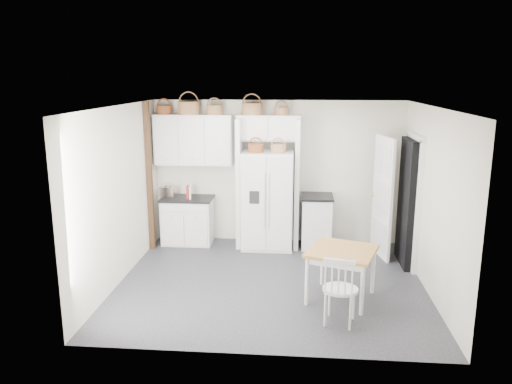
{
  "coord_description": "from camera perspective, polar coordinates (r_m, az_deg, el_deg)",
  "views": [
    {
      "loc": [
        0.38,
        -6.96,
        3.0
      ],
      "look_at": [
        -0.26,
        0.4,
        1.29
      ],
      "focal_mm": 35.0,
      "sensor_mm": 36.0,
      "label": 1
    }
  ],
  "objects": [
    {
      "name": "doorway_void",
      "position": [
        8.39,
        17.04,
        -1.17
      ],
      "size": [
        0.18,
        0.85,
        2.05
      ],
      "primitive_type": "cube",
      "color": "black",
      "rests_on": "floor"
    },
    {
      "name": "upper_cabinet",
      "position": [
        9.05,
        -7.13,
        5.95
      ],
      "size": [
        1.4,
        0.34,
        0.9
      ],
      "primitive_type": "cube",
      "color": "silver",
      "rests_on": "wall_back"
    },
    {
      "name": "basket_upper_b",
      "position": [
        9.02,
        -7.69,
        9.5
      ],
      "size": [
        0.39,
        0.39,
        0.23
      ],
      "primitive_type": "cylinder",
      "color": "brown",
      "rests_on": "upper_cabinet"
    },
    {
      "name": "fridge_panel_right",
      "position": [
        8.85,
        4.7,
        0.92
      ],
      "size": [
        0.08,
        0.6,
        2.3
      ],
      "primitive_type": "cube",
      "color": "silver",
      "rests_on": "floor"
    },
    {
      "name": "basket_fridge_b",
      "position": [
        8.56,
        2.55,
        4.97
      ],
      "size": [
        0.26,
        0.26,
        0.14
      ],
      "primitive_type": "cylinder",
      "color": "brown",
      "rests_on": "refrigerator"
    },
    {
      "name": "basket_fridge_a",
      "position": [
        8.59,
        -0.03,
        5.01
      ],
      "size": [
        0.26,
        0.26,
        0.14
      ],
      "primitive_type": "cylinder",
      "color": "brown",
      "rests_on": "refrigerator"
    },
    {
      "name": "wall_right",
      "position": [
        7.4,
        19.43,
        -1.01
      ],
      "size": [
        0.0,
        4.0,
        4.0
      ],
      "primitive_type": "plane",
      "rotation": [
        1.57,
        0.0,
        -1.57
      ],
      "color": "silver",
      "rests_on": "floor"
    },
    {
      "name": "wall_left",
      "position": [
        7.63,
        -15.37,
        -0.33
      ],
      "size": [
        0.0,
        4.0,
        4.0
      ],
      "primitive_type": "plane",
      "rotation": [
        1.57,
        0.0,
        1.57
      ],
      "color": "silver",
      "rests_on": "floor"
    },
    {
      "name": "counter_right",
      "position": [
        8.91,
        7.0,
        -0.51
      ],
      "size": [
        0.56,
        0.66,
        0.04
      ],
      "primitive_type": "cube",
      "color": "black",
      "rests_on": "base_cab_right"
    },
    {
      "name": "bridge_cabinet",
      "position": [
        8.85,
        1.49,
        7.35
      ],
      "size": [
        1.12,
        0.34,
        0.45
      ],
      "primitive_type": "cube",
      "color": "silver",
      "rests_on": "wall_back"
    },
    {
      "name": "wall_back",
      "position": [
        9.12,
        2.46,
        2.28
      ],
      "size": [
        4.5,
        0.0,
        4.5
      ],
      "primitive_type": "plane",
      "rotation": [
        1.57,
        0.0,
        0.0
      ],
      "color": "silver",
      "rests_on": "floor"
    },
    {
      "name": "windsor_chair",
      "position": [
        6.34,
        9.61,
        -10.91
      ],
      "size": [
        0.52,
        0.49,
        0.89
      ],
      "primitive_type": "cube",
      "rotation": [
        0.0,
        0.0,
        -0.23
      ],
      "color": "silver",
      "rests_on": "floor"
    },
    {
      "name": "refrigerator",
      "position": [
        8.85,
        1.36,
        -0.93
      ],
      "size": [
        0.9,
        0.72,
        1.73
      ],
      "primitive_type": "cube",
      "color": "silver",
      "rests_on": "floor"
    },
    {
      "name": "ceiling",
      "position": [
        6.98,
        1.84,
        9.73
      ],
      "size": [
        4.5,
        4.5,
        0.0
      ],
      "primitive_type": "plane",
      "color": "white",
      "rests_on": "wall_back"
    },
    {
      "name": "fridge_panel_left",
      "position": [
        8.91,
        -1.87,
        1.04
      ],
      "size": [
        0.08,
        0.6,
        2.3
      ],
      "primitive_type": "cube",
      "color": "silver",
      "rests_on": "floor"
    },
    {
      "name": "base_cab_left",
      "position": [
        9.26,
        -7.8,
        -3.34
      ],
      "size": [
        0.89,
        0.56,
        0.82
      ],
      "primitive_type": "cube",
      "color": "silver",
      "rests_on": "floor"
    },
    {
      "name": "floor",
      "position": [
        7.59,
        1.69,
        -10.28
      ],
      "size": [
        4.5,
        4.5,
        0.0
      ],
      "primitive_type": "plane",
      "color": "#212229",
      "rests_on": "ground"
    },
    {
      "name": "basket_bridge_b",
      "position": [
        8.81,
        2.93,
        9.23
      ],
      "size": [
        0.24,
        0.24,
        0.14
      ],
      "primitive_type": "cylinder",
      "color": "brown",
      "rests_on": "bridge_cabinet"
    },
    {
      "name": "basket_bridge_a",
      "position": [
        8.84,
        -0.48,
        9.48
      ],
      "size": [
        0.36,
        0.36,
        0.2
      ],
      "primitive_type": "cylinder",
      "color": "brown",
      "rests_on": "bridge_cabinet"
    },
    {
      "name": "dining_table",
      "position": [
        7.03,
        9.69,
        -9.25
      ],
      "size": [
        1.09,
        1.09,
        0.72
      ],
      "primitive_type": "cube",
      "rotation": [
        0.0,
        0.0,
        -0.33
      ],
      "color": "olive",
      "rests_on": "floor"
    },
    {
      "name": "cookbook_red",
      "position": [
        9.03,
        -7.8,
        -0.04
      ],
      "size": [
        0.04,
        0.16,
        0.23
      ],
      "primitive_type": "cube",
      "rotation": [
        0.0,
        0.0,
        0.06
      ],
      "color": "#AA1D1C",
      "rests_on": "counter_left"
    },
    {
      "name": "door_slab",
      "position": [
        8.64,
        14.26,
        -0.59
      ],
      "size": [
        0.21,
        0.79,
        2.05
      ],
      "primitive_type": "cube",
      "rotation": [
        0.0,
        0.0,
        -1.36
      ],
      "color": "white",
      "rests_on": "floor"
    },
    {
      "name": "basket_upper_c",
      "position": [
        8.93,
        -4.77,
        9.34
      ],
      "size": [
        0.29,
        0.29,
        0.17
      ],
      "primitive_type": "cylinder",
      "color": "brown",
      "rests_on": "upper_cabinet"
    },
    {
      "name": "toaster",
      "position": [
        9.19,
        -10.01,
        -0.01
      ],
      "size": [
        0.31,
        0.22,
        0.2
      ],
      "primitive_type": "cube",
      "rotation": [
        0.0,
        0.0,
        -0.22
      ],
      "color": "silver",
      "rests_on": "counter_left"
    },
    {
      "name": "basket_upper_a",
      "position": [
        9.13,
        -10.45,
        9.22
      ],
      "size": [
        0.27,
        0.27,
        0.16
      ],
      "primitive_type": "cylinder",
      "color": "brown",
      "rests_on": "upper_cabinet"
    },
    {
      "name": "trim_post",
      "position": [
        8.86,
        -12.09,
        1.68
      ],
      "size": [
        0.09,
        0.09,
        2.6
      ],
      "primitive_type": "cube",
      "color": "black",
      "rests_on": "floor"
    },
    {
      "name": "cookbook_cream",
      "position": [
        9.02,
        -7.56,
        -0.03
      ],
      "size": [
        0.06,
        0.16,
        0.24
      ],
      "primitive_type": "cube",
      "rotation": [
        0.0,
        0.0,
        0.19
      ],
      "color": "beige",
      "rests_on": "counter_left"
    },
    {
      "name": "counter_left",
      "position": [
        9.14,
        -7.89,
        -0.75
      ],
      "size": [
        0.93,
        0.6,
        0.04
      ],
      "primitive_type": "cube",
      "color": "black",
      "rests_on": "base_cab_left"
    },
    {
      "name": "base_cab_right",
      "position": [
        9.03,
        6.91,
        -3.44
      ],
      "size": [
        0.52,
        0.62,
        0.91
      ],
      "primitive_type": "cube",
      "color": "silver",
      "rests_on": "floor"
    }
  ]
}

